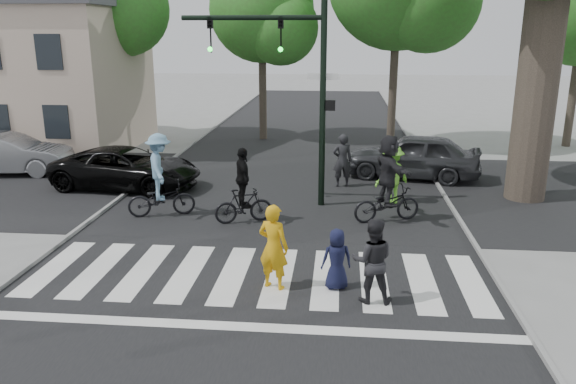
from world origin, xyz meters
name	(u,v)px	position (x,y,z in m)	size (l,w,h in m)	color
ground	(249,296)	(0.00, 0.00, 0.00)	(120.00, 120.00, 0.00)	gray
road_stem	(277,216)	(0.00, 5.00, 0.01)	(10.00, 70.00, 0.01)	black
road_cross	(287,188)	(0.00, 8.00, 0.01)	(70.00, 10.00, 0.01)	black
curb_left	(104,210)	(-5.05, 5.00, 0.05)	(0.10, 70.00, 0.10)	gray
curb_right	(460,220)	(5.05, 5.00, 0.05)	(0.10, 70.00, 0.10)	gray
crosswalk	(254,282)	(0.00, 0.66, 0.01)	(10.00, 3.85, 0.01)	silver
traffic_signal	(293,73)	(0.35, 6.20, 3.90)	(4.45, 0.29, 6.00)	black
bg_tree_0	(8,6)	(-13.74, 16.00, 6.14)	(5.46, 5.20, 8.97)	brown
bg_tree_2	(267,14)	(-1.76, 16.62, 5.78)	(5.04, 4.80, 8.40)	brown
house	(38,61)	(-11.49, 13.98, 3.80)	(8.40, 8.10, 8.82)	#BCA692
pedestrian_woman	(273,247)	(0.45, 0.44, 0.89)	(0.65, 0.42, 1.77)	gold
pedestrian_child	(337,259)	(1.71, 0.53, 0.63)	(0.62, 0.40, 1.26)	black
pedestrian_adult	(372,261)	(2.39, 0.03, 0.84)	(0.82, 0.64, 1.68)	black
cyclist_left	(160,181)	(-3.25, 4.77, 1.02)	(1.97, 1.37, 2.35)	black
cyclist_mid	(243,192)	(-0.85, 4.41, 0.85)	(1.64, 1.05, 2.08)	black
cyclist_right	(388,184)	(3.04, 4.87, 1.07)	(2.01, 1.85, 2.40)	black
car_suv	(127,168)	(-5.29, 7.53, 0.68)	(2.24, 4.87, 1.35)	black
car_silver	(7,154)	(-10.32, 8.99, 0.74)	(1.57, 4.50, 1.48)	gray
car_grey	(413,156)	(4.30, 9.79, 0.80)	(1.88, 4.67, 1.59)	#2F3033
bystander_hivis	(392,175)	(3.31, 6.59, 0.89)	(1.15, 0.66, 1.78)	#7DE53D
bystander_dark	(342,160)	(1.82, 8.37, 0.90)	(0.65, 0.43, 1.79)	black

